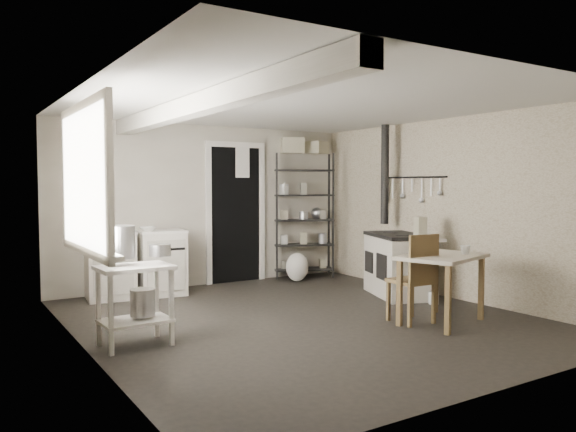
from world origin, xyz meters
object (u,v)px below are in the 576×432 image
stockpot (120,242)px  stove (397,262)px  shelf_rack (303,217)px  prep_table (135,302)px  flour_sack (297,265)px  base_cabinets (136,261)px  chair (411,276)px  work_table (441,287)px

stockpot → stove: stockpot is taller
shelf_rack → stove: 1.98m
prep_table → flour_sack: prep_table is taller
stockpot → base_cabinets: 2.32m
base_cabinets → chair: (2.03, -2.89, 0.02)m
prep_table → stove: stove is taller
work_table → flour_sack: bearing=87.8°
shelf_rack → flour_sack: bearing=-112.2°
shelf_rack → flour_sack: (-0.30, -0.29, -0.71)m
stove → flour_sack: size_ratio=2.42×
shelf_rack → base_cabinets: bearing=-152.4°
stockpot → work_table: size_ratio=0.31×
chair → shelf_rack: bearing=79.6°
base_cabinets → work_table: 3.83m
stockpot → base_cabinets: bearing=69.5°
work_table → prep_table: bearing=163.5°
work_table → flour_sack: size_ratio=2.22×
flour_sack → prep_table: bearing=-146.3°
prep_table → chair: (2.72, -0.69, 0.08)m
shelf_rack → chair: bearing=-77.8°
prep_table → shelf_rack: bearing=34.6°
stove → work_table: bearing=-94.4°
stockpot → work_table: bearing=-17.1°
prep_table → stockpot: size_ratio=2.50×
prep_table → flour_sack: 3.71m
work_table → chair: chair is taller
prep_table → chair: size_ratio=0.77×
prep_table → shelf_rack: shelf_rack is taller
flour_sack → stove: bearing=-72.7°
shelf_rack → work_table: 3.30m
shelf_rack → work_table: (-0.41, -3.22, -0.57)m
stockpot → flour_sack: stockpot is taller
shelf_rack → chair: (-0.66, -3.03, -0.46)m
shelf_rack → chair: shelf_rack is taller
stockpot → stove: size_ratio=0.28×
flour_sack → chair: bearing=-97.5°
shelf_rack → stove: bearing=-59.5°
base_cabinets → work_table: bearing=-47.0°
prep_table → stove: size_ratio=0.71×
base_cabinets → stove: bearing=-24.9°
base_cabinets → chair: bearing=-48.5°
base_cabinets → prep_table: bearing=-101.0°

